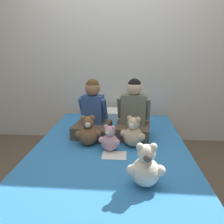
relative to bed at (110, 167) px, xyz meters
The scene contains 11 objects.
ground_plane 0.20m from the bed, ahead, with size 14.00×14.00×0.00m, color brown.
wall_behind_bed 1.56m from the bed, 90.00° to the left, with size 8.00×0.06×2.50m.
bed is the anchor object (origin of this frame).
child_on_left 0.56m from the bed, 124.90° to the left, with size 0.41×0.41×0.59m.
child_on_right 0.57m from the bed, 54.65° to the left, with size 0.39×0.39×0.60m.
teddy_bear_held_by_left_child 0.40m from the bed, 165.29° to the left, with size 0.24×0.19×0.29m.
teddy_bear_held_by_right_child 0.40m from the bed, 16.07° to the left, with size 0.23×0.19×0.29m.
teddy_bear_between_children 0.31m from the bed, 92.95° to the right, with size 0.20×0.15×0.24m.
teddy_bear_at_foot_of_bed 0.67m from the bed, 61.71° to the right, with size 0.26×0.19×0.30m.
pillow_at_headboard 0.89m from the bed, 90.00° to the left, with size 0.56×0.29×0.11m.
sign_card 0.25m from the bed, 71.61° to the right, with size 0.21×0.15×0.00m.
Camera 1 is at (0.14, -1.67, 1.28)m, focal length 32.00 mm.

